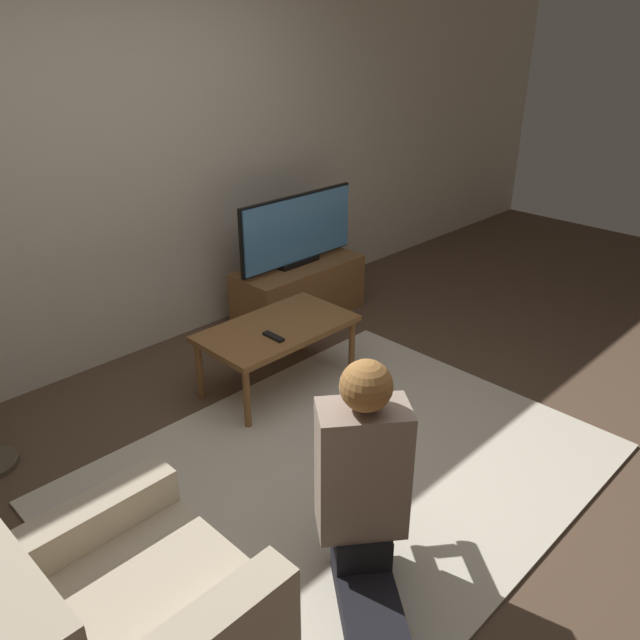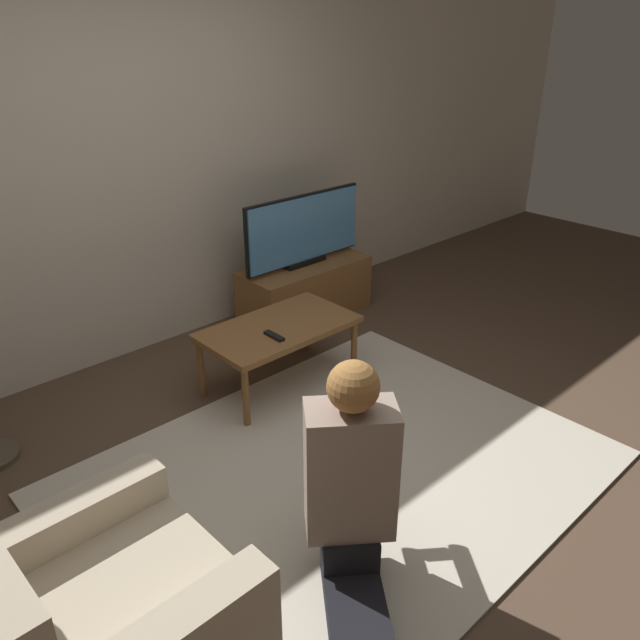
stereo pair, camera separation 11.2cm
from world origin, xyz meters
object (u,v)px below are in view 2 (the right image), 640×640
object	(u,v)px
tv	(304,230)
person_kneeling	(351,483)
armchair	(96,631)
coffee_table	(279,331)

from	to	relation	value
tv	person_kneeling	distance (m)	2.54
tv	person_kneeling	bearing A→B (deg)	-127.72
tv	person_kneeling	world-z (taller)	person_kneeling
armchair	coffee_table	bearing A→B (deg)	-57.22
coffee_table	person_kneeling	xyz separation A→B (m)	(-0.77, -1.36, 0.13)
tv	armchair	size ratio (longest dim) A/B	1.19
tv	armchair	world-z (taller)	tv
coffee_table	person_kneeling	bearing A→B (deg)	-119.47
tv	coffee_table	distance (m)	1.06
tv	coffee_table	world-z (taller)	tv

